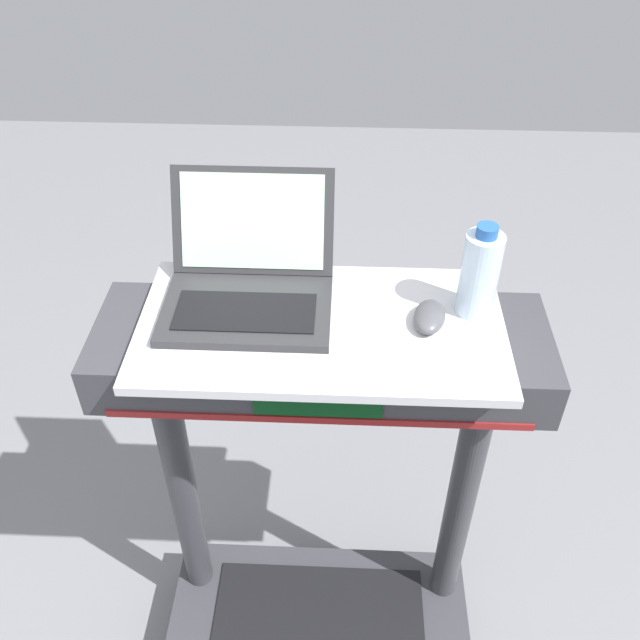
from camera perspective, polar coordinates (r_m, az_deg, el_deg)
desk_board at (r=1.34m, az=0.09°, el=-0.59°), size 0.71×0.38×0.02m
laptop at (r=1.38m, az=-5.89°, el=3.27°), size 0.33×0.31×0.22m
computer_mouse at (r=1.34m, az=8.99°, el=0.27°), size 0.08×0.11×0.03m
water_bottle at (r=1.35m, az=13.00°, el=3.76°), size 0.07×0.07×0.20m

